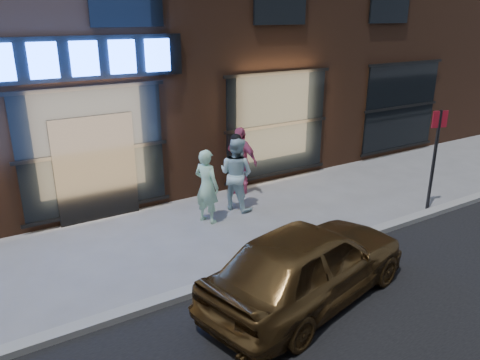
# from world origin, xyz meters

# --- Properties ---
(ground) EXTENTS (90.00, 90.00, 0.00)m
(ground) POSITION_xyz_m (0.00, 0.00, 0.00)
(ground) COLOR slate
(ground) RESTS_ON ground
(curb) EXTENTS (60.00, 0.25, 0.12)m
(curb) POSITION_xyz_m (0.00, 0.00, 0.06)
(curb) COLOR gray
(curb) RESTS_ON ground
(man_bowtie) EXTENTS (0.62, 0.73, 1.70)m
(man_bowtie) POSITION_xyz_m (2.02, 2.47, 0.85)
(man_bowtie) COLOR #C2FFD5
(man_bowtie) RESTS_ON ground
(man_cap) EXTENTS (0.99, 1.07, 1.78)m
(man_cap) POSITION_xyz_m (2.96, 2.77, 0.89)
(man_cap) COLOR silver
(man_cap) RESTS_ON ground
(passerby) EXTENTS (0.79, 1.12, 1.77)m
(passerby) POSITION_xyz_m (3.60, 3.63, 0.88)
(passerby) COLOR #C6517A
(passerby) RESTS_ON ground
(gold_sedan) EXTENTS (4.25, 2.46, 1.36)m
(gold_sedan) POSITION_xyz_m (1.95, -1.12, 0.68)
(gold_sedan) COLOR brown
(gold_sedan) RESTS_ON ground
(sign_post) EXTENTS (0.38, 0.14, 2.42)m
(sign_post) POSITION_xyz_m (6.88, 0.29, 1.46)
(sign_post) COLOR #262628
(sign_post) RESTS_ON ground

